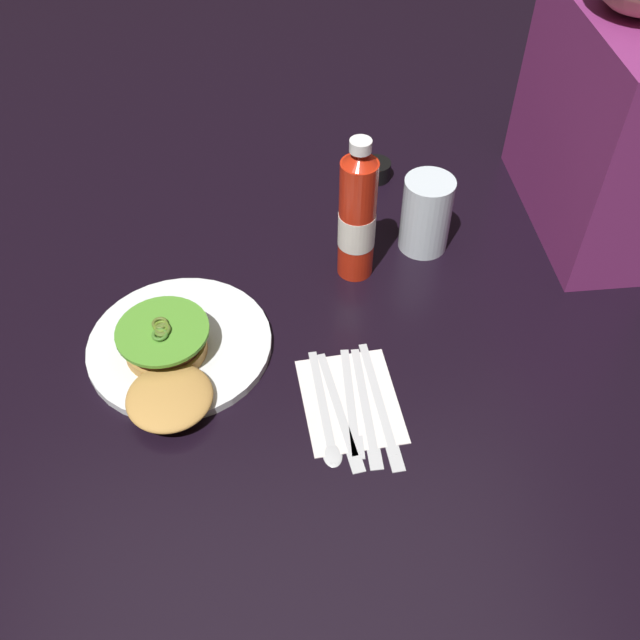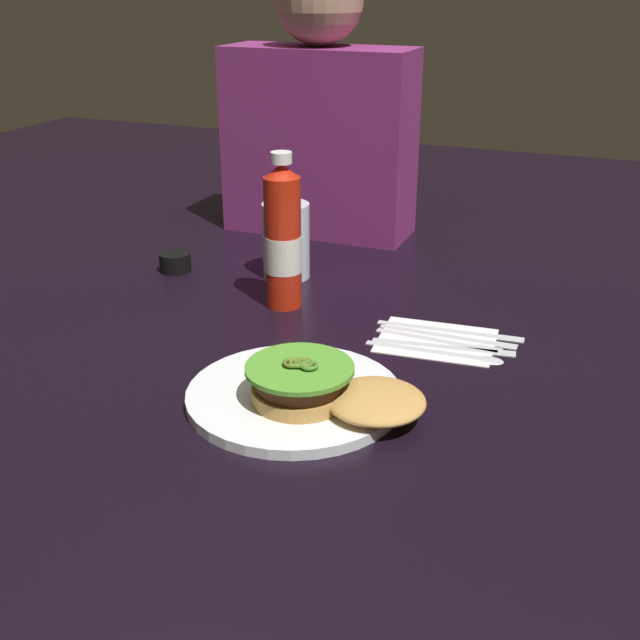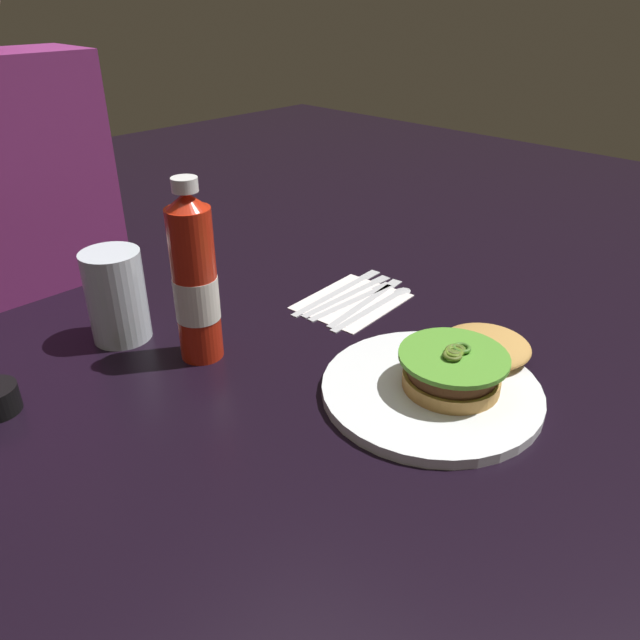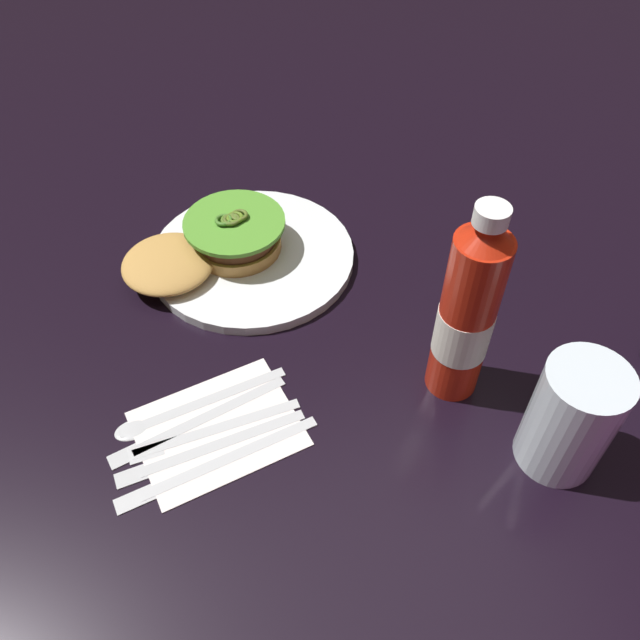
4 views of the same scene
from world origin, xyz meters
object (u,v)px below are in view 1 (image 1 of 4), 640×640
(table_knife, at_px, (382,410))
(condiment_cup, at_px, (376,170))
(water_glass, at_px, (426,214))
(butter_knife, at_px, (367,412))
(burger_sandwich, at_px, (166,360))
(steak_knife, at_px, (341,416))
(napkin, at_px, (350,400))
(ketchup_bottle, at_px, (357,217))
(fork_utensil, at_px, (352,410))
(spoon_utensil, at_px, (326,421))
(diner_person, at_px, (608,97))
(dinner_plate, at_px, (180,345))

(table_knife, bearing_deg, condiment_cup, 172.20)
(water_glass, relative_size, butter_knife, 0.64)
(burger_sandwich, bearing_deg, condiment_cup, 140.11)
(steak_knife, bearing_deg, napkin, 150.08)
(ketchup_bottle, xyz_separation_m, water_glass, (-0.05, 0.12, -0.04))
(napkin, height_order, fork_utensil, fork_utensil)
(napkin, bearing_deg, condiment_cup, 167.38)
(water_glass, xyz_separation_m, table_knife, (0.34, -0.12, -0.06))
(table_knife, bearing_deg, spoon_utensil, -83.49)
(water_glass, bearing_deg, condiment_cup, -165.68)
(diner_person, bearing_deg, spoon_utensil, -50.35)
(napkin, distance_m, butter_knife, 0.03)
(water_glass, height_order, diner_person, diner_person)
(spoon_utensil, xyz_separation_m, diner_person, (-0.40, 0.48, 0.23))
(butter_knife, height_order, diner_person, diner_person)
(burger_sandwich, distance_m, fork_utensil, 0.27)
(condiment_cup, relative_size, butter_knife, 0.27)
(spoon_utensil, distance_m, fork_utensil, 0.04)
(condiment_cup, relative_size, table_knife, 0.25)
(ketchup_bottle, bearing_deg, burger_sandwich, -56.94)
(dinner_plate, distance_m, spoon_utensil, 0.25)
(ketchup_bottle, height_order, condiment_cup, ketchup_bottle)
(ketchup_bottle, bearing_deg, butter_knife, -4.37)
(table_knife, relative_size, diner_person, 0.41)
(fork_utensil, height_order, butter_knife, same)
(ketchup_bottle, relative_size, steak_knife, 1.21)
(dinner_plate, height_order, spoon_utensil, dinner_plate)
(ketchup_bottle, xyz_separation_m, spoon_utensil, (0.30, -0.08, -0.11))
(ketchup_bottle, distance_m, spoon_utensil, 0.32)
(spoon_utensil, distance_m, table_knife, 0.08)
(dinner_plate, bearing_deg, condiment_cup, 137.73)
(diner_person, bearing_deg, water_glass, -79.83)
(napkin, bearing_deg, burger_sandwich, -105.83)
(burger_sandwich, height_order, water_glass, water_glass)
(dinner_plate, bearing_deg, ketchup_bottle, 116.70)
(burger_sandwich, height_order, table_knife, burger_sandwich)
(steak_knife, relative_size, butter_knife, 1.00)
(spoon_utensil, distance_m, butter_knife, 0.06)
(dinner_plate, height_order, steak_knife, dinner_plate)
(spoon_utensil, bearing_deg, table_knife, 96.51)
(fork_utensil, bearing_deg, steak_knife, -60.48)
(dinner_plate, relative_size, water_glass, 2.06)
(ketchup_bottle, distance_m, fork_utensil, 0.30)
(dinner_plate, distance_m, diner_person, 0.75)
(burger_sandwich, xyz_separation_m, spoon_utensil, (0.10, 0.21, -0.03))
(fork_utensil, bearing_deg, dinner_plate, -120.62)
(fork_utensil, distance_m, table_knife, 0.04)
(spoon_utensil, bearing_deg, burger_sandwich, -115.93)
(napkin, relative_size, spoon_utensil, 0.85)
(fork_utensil, bearing_deg, spoon_utensil, -68.84)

